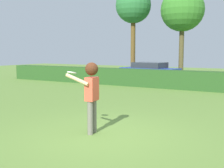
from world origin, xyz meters
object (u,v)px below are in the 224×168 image
at_px(frisbee, 72,73).
at_px(person, 91,89).
at_px(parked_car_blue, 150,70).
at_px(maple_tree, 133,7).
at_px(birch_tree, 182,10).

bearing_deg(frisbee, person, -1.28).
height_order(person, parked_car_blue, person).
bearing_deg(frisbee, maple_tree, 109.96).
relative_size(parked_car_blue, maple_tree, 0.63).
relative_size(person, parked_car_blue, 0.41).
height_order(birch_tree, maple_tree, maple_tree).
distance_m(person, birch_tree, 15.52).
height_order(person, birch_tree, birch_tree).
bearing_deg(maple_tree, frisbee, -70.04).
relative_size(birch_tree, maple_tree, 0.95).
distance_m(frisbee, maple_tree, 16.05).
relative_size(frisbee, parked_car_blue, 0.06).
distance_m(birch_tree, maple_tree, 3.82).
xyz_separation_m(parked_car_blue, maple_tree, (-1.90, 1.16, 4.78)).
relative_size(frisbee, birch_tree, 0.04).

